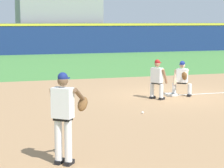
% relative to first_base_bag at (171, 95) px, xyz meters
% --- Properties ---
extents(ground_plane, '(160.00, 160.00, 0.00)m').
position_rel_first_base_bag_xyz_m(ground_plane, '(0.00, 0.00, -0.04)').
color(ground_plane, '#47843D').
extents(infield_dirt_patch, '(18.00, 18.00, 0.01)m').
position_rel_first_base_bag_xyz_m(infield_dirt_patch, '(-2.69, -3.39, -0.04)').
color(infield_dirt_patch, '#A87F56').
rests_on(infield_dirt_patch, ground).
extents(first_base_bag, '(0.38, 0.38, 0.09)m').
position_rel_first_base_bag_xyz_m(first_base_bag, '(0.00, 0.00, 0.00)').
color(first_base_bag, white).
rests_on(first_base_bag, ground).
extents(baseball, '(0.07, 0.07, 0.07)m').
position_rel_first_base_bag_xyz_m(baseball, '(-2.18, -2.74, -0.01)').
color(baseball, white).
rests_on(baseball, ground).
extents(pitcher, '(0.85, 0.54, 1.86)m').
position_rel_first_base_bag_xyz_m(pitcher, '(-5.34, -6.77, 1.01)').
color(pitcher, black).
rests_on(pitcher, ground).
extents(first_baseman, '(0.71, 1.09, 1.34)m').
position_rel_first_base_bag_xyz_m(first_baseman, '(0.35, -0.21, 0.69)').
color(first_baseman, black).
rests_on(first_baseman, ground).
extents(baserunner, '(0.64, 0.68, 1.46)m').
position_rel_first_base_bag_xyz_m(baserunner, '(-0.81, -0.55, 0.75)').
color(baserunner, black).
rests_on(baserunner, ground).
extents(outfield_wall, '(48.00, 0.54, 2.60)m').
position_rel_first_base_bag_xyz_m(outfield_wall, '(0.00, 22.00, 1.35)').
color(outfield_wall, navy).
rests_on(outfield_wall, ground).
extents(stadium_seating_block, '(7.28, 5.90, 6.00)m').
position_rel_first_base_bag_xyz_m(stadium_seating_block, '(0.00, 25.75, 2.98)').
color(stadium_seating_block, gray).
rests_on(stadium_seating_block, ground).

